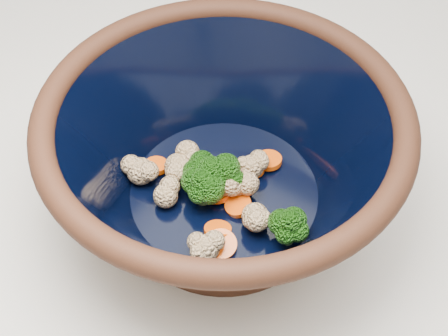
{
  "coord_description": "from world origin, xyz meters",
  "views": [
    {
      "loc": [
        0.12,
        -0.46,
        1.45
      ],
      "look_at": [
        -0.1,
        -0.12,
        0.97
      ],
      "focal_mm": 50.0,
      "sensor_mm": 36.0,
      "label": 1
    }
  ],
  "objects": [
    {
      "name": "mixing_bowl",
      "position": [
        -0.1,
        -0.12,
        0.99
      ],
      "size": [
        0.4,
        0.4,
        0.16
      ],
      "rotation": [
        0.0,
        0.0,
        -0.19
      ],
      "color": "black",
      "rests_on": "counter"
    },
    {
      "name": "vegetable_pile",
      "position": [
        -0.1,
        -0.13,
        0.96
      ],
      "size": [
        0.2,
        0.16,
        0.05
      ],
      "color": "#608442",
      "rests_on": "mixing_bowl"
    }
  ]
}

